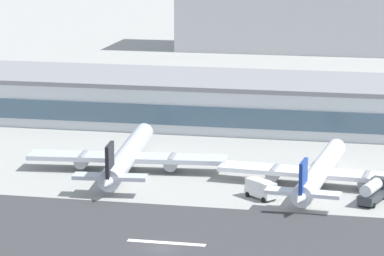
% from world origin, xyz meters
% --- Properties ---
extents(ground_plane, '(1400.00, 1400.00, 0.00)m').
position_xyz_m(ground_plane, '(0.00, 0.00, 0.00)').
color(ground_plane, '#9E9E99').
extents(runway_strip, '(800.00, 38.33, 0.08)m').
position_xyz_m(runway_strip, '(0.00, 2.37, 0.04)').
color(runway_strip, '#38383A').
rests_on(runway_strip, ground_plane).
extents(runway_centreline_dash_4, '(12.00, 1.20, 0.01)m').
position_xyz_m(runway_centreline_dash_4, '(0.14, 2.37, 0.09)').
color(runway_centreline_dash_4, white).
rests_on(runway_centreline_dash_4, runway_strip).
extents(terminal_building, '(155.81, 29.10, 10.78)m').
position_xyz_m(terminal_building, '(2.83, 88.65, 5.40)').
color(terminal_building, silver).
rests_on(terminal_building, ground_plane).
extents(airliner_black_tail_gate_0, '(38.40, 44.37, 9.27)m').
position_xyz_m(airliner_black_tail_gate_0, '(-16.81, 41.27, 2.95)').
color(airliner_black_tail_gate_0, silver).
rests_on(airliner_black_tail_gate_0, ground_plane).
extents(airliner_navy_tail_gate_1, '(37.10, 41.29, 8.62)m').
position_xyz_m(airliner_navy_tail_gate_1, '(19.78, 37.82, 2.74)').
color(airliner_navy_tail_gate_1, white).
rests_on(airliner_navy_tail_gate_1, ground_plane).
extents(service_fuel_truck_1, '(4.99, 8.89, 3.95)m').
position_xyz_m(service_fuel_truck_1, '(29.59, 30.35, 2.03)').
color(service_fuel_truck_1, '#2D3338').
rests_on(service_fuel_truck_1, ground_plane).
extents(service_box_truck_2, '(6.12, 5.72, 3.25)m').
position_xyz_m(service_box_truck_2, '(10.62, 28.82, 1.79)').
color(service_box_truck_2, white).
rests_on(service_box_truck_2, ground_plane).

